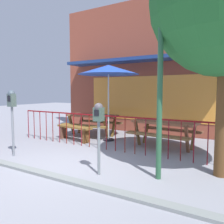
% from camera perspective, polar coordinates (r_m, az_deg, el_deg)
% --- Properties ---
extents(ground, '(40.00, 40.00, 0.00)m').
position_cam_1_polar(ground, '(5.20, -11.33, -13.10)').
color(ground, gray).
extents(pub_storefront, '(7.64, 1.38, 5.13)m').
position_cam_1_polar(pub_storefront, '(9.14, 9.36, 10.99)').
color(pub_storefront, '#49201E').
rests_on(pub_storefront, ground).
extents(patio_fence_front, '(6.44, 0.04, 0.97)m').
position_cam_1_polar(patio_fence_front, '(6.33, -1.44, -3.52)').
color(patio_fence_front, maroon).
rests_on(patio_fence_front, ground).
extents(picnic_table_left, '(1.85, 1.42, 0.79)m').
position_cam_1_polar(picnic_table_left, '(8.38, -4.92, -1.74)').
color(picnic_table_left, brown).
rests_on(picnic_table_left, ground).
extents(picnic_table_right, '(1.92, 1.52, 0.79)m').
position_cam_1_polar(picnic_table_right, '(6.76, 13.02, -3.54)').
color(picnic_table_right, brown).
rests_on(picnic_table_right, ground).
extents(patio_umbrella, '(1.98, 1.98, 2.47)m').
position_cam_1_polar(patio_umbrella, '(7.46, -0.89, 10.38)').
color(patio_umbrella, black).
rests_on(patio_umbrella, ground).
extents(patio_bench, '(1.43, 0.54, 0.48)m').
position_cam_1_polar(patio_bench, '(7.65, -9.38, -4.43)').
color(patio_bench, brown).
rests_on(patio_bench, ground).
extents(parking_meter_near, '(0.18, 0.17, 1.65)m').
position_cam_1_polar(parking_meter_near, '(6.15, -23.72, 1.48)').
color(parking_meter_near, slate).
rests_on(parking_meter_near, ground).
extents(parking_meter_far, '(0.18, 0.17, 1.40)m').
position_cam_1_polar(parking_meter_far, '(4.39, -3.35, -1.88)').
color(parking_meter_far, slate).
rests_on(parking_meter_far, ground).
extents(street_lamp, '(0.28, 0.28, 3.66)m').
position_cam_1_polar(street_lamp, '(4.30, 12.05, 15.64)').
color(street_lamp, '#265535').
rests_on(street_lamp, ground).
extents(curb_edge, '(10.69, 0.20, 0.11)m').
position_cam_1_polar(curb_edge, '(4.79, -16.48, -14.87)').
color(curb_edge, gray).
rests_on(curb_edge, ground).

